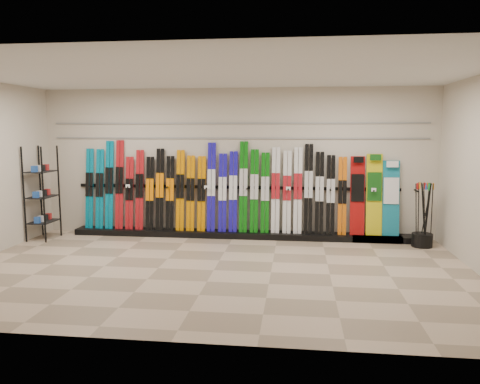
# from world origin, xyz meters

# --- Properties ---
(floor) EXTENTS (8.00, 8.00, 0.00)m
(floor) POSITION_xyz_m (0.00, 0.00, 0.00)
(floor) COLOR gray
(floor) RESTS_ON ground
(back_wall) EXTENTS (8.00, 0.00, 8.00)m
(back_wall) POSITION_xyz_m (0.00, 2.50, 1.50)
(back_wall) COLOR beige
(back_wall) RESTS_ON floor
(ceiling) EXTENTS (8.00, 8.00, 0.00)m
(ceiling) POSITION_xyz_m (0.00, 0.00, 3.00)
(ceiling) COLOR silver
(ceiling) RESTS_ON back_wall
(ski_rack_base) EXTENTS (8.00, 0.40, 0.12)m
(ski_rack_base) POSITION_xyz_m (0.22, 2.28, 0.06)
(ski_rack_base) COLOR black
(ski_rack_base) RESTS_ON floor
(skis) EXTENTS (5.38, 0.25, 1.83)m
(skis) POSITION_xyz_m (-0.46, 2.33, 0.94)
(skis) COLOR #006C8D
(skis) RESTS_ON ski_rack_base
(snowboards) EXTENTS (0.94, 0.24, 1.58)m
(snowboards) POSITION_xyz_m (2.78, 2.36, 0.88)
(snowboards) COLOR #990C0C
(snowboards) RESTS_ON ski_rack_base
(accessory_rack) EXTENTS (0.40, 0.60, 1.85)m
(accessory_rack) POSITION_xyz_m (-3.75, 1.70, 0.93)
(accessory_rack) COLOR black
(accessory_rack) RESTS_ON floor
(pole_bin) EXTENTS (0.38, 0.38, 0.25)m
(pole_bin) POSITION_xyz_m (3.60, 1.93, 0.12)
(pole_bin) COLOR black
(pole_bin) RESTS_ON floor
(ski_poles) EXTENTS (0.36, 0.34, 1.18)m
(ski_poles) POSITION_xyz_m (3.62, 1.92, 0.61)
(ski_poles) COLOR black
(ski_poles) RESTS_ON pole_bin
(slatwall_rail_0) EXTENTS (7.60, 0.02, 0.03)m
(slatwall_rail_0) POSITION_xyz_m (0.00, 2.48, 2.00)
(slatwall_rail_0) COLOR gray
(slatwall_rail_0) RESTS_ON back_wall
(slatwall_rail_1) EXTENTS (7.60, 0.02, 0.03)m
(slatwall_rail_1) POSITION_xyz_m (0.00, 2.48, 2.30)
(slatwall_rail_1) COLOR gray
(slatwall_rail_1) RESTS_ON back_wall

